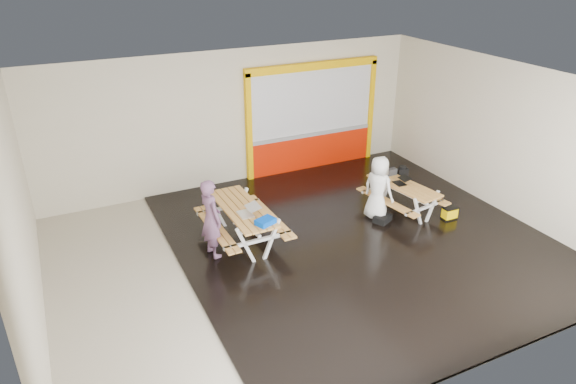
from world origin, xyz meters
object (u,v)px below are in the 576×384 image
picnic_table_right (403,191)px  backpack (402,174)px  blue_pouch (265,221)px  laptop_left (248,211)px  laptop_right (401,181)px  fluke_bag (450,213)px  dark_case (382,219)px  person_left (211,218)px  toolbox (389,172)px  person_right (378,188)px  picnic_table_left (243,216)px

picnic_table_right → backpack: backpack is taller
picnic_table_right → blue_pouch: 3.77m
laptop_left → laptop_right: 3.86m
fluke_bag → picnic_table_right: bearing=133.7°
backpack → laptop_left: bearing=-171.9°
blue_pouch → fluke_bag: 4.54m
laptop_left → fluke_bag: (4.63, -0.80, -0.72)m
blue_pouch → laptop_left: bearing=105.3°
laptop_left → blue_pouch: (0.15, -0.53, -0.00)m
laptop_right → dark_case: 1.01m
person_left → toolbox: bearing=-93.5°
person_left → person_right: person_left is taller
person_left → blue_pouch: size_ratio=4.51×
person_right → laptop_right: bearing=-106.2°
picnic_table_left → laptop_right: bearing=-3.6°
person_left → person_right: bearing=-101.0°
fluke_bag → person_right: bearing=150.7°
laptop_left → picnic_table_left: bearing=91.8°
person_right → blue_pouch: bearing=79.1°
laptop_left → backpack: 4.34m
person_right → backpack: (1.12, 0.60, -0.10)m
blue_pouch → dark_case: size_ratio=0.92×
picnic_table_left → person_right: person_right is taller
picnic_table_right → person_right: 0.73m
person_left → picnic_table_left: bearing=-82.3°
toolbox → backpack: size_ratio=0.81×
picnic_table_left → blue_pouch: bearing=-79.6°
picnic_table_left → blue_pouch: (0.16, -0.85, 0.25)m
laptop_left → dark_case: (3.16, -0.24, -0.79)m
picnic_table_right → blue_pouch: size_ratio=5.51×
picnic_table_left → fluke_bag: 4.79m
person_left → backpack: 5.08m
backpack → dark_case: bearing=-142.9°
laptop_right → toolbox: toolbox is taller
person_right → fluke_bag: size_ratio=4.45×
picnic_table_left → blue_pouch: blue_pouch is taller
laptop_left → laptop_right: (3.85, 0.07, -0.13)m
backpack → dark_case: (-1.13, -0.86, -0.55)m
picnic_table_left → laptop_right: (3.86, -0.24, 0.13)m
person_right → laptop_left: 3.17m
picnic_table_left → dark_case: bearing=-10.0°
laptop_left → picnic_table_right: bearing=-0.1°
dark_case → blue_pouch: bearing=-174.5°
laptop_right → backpack: backpack is taller
person_left → toolbox: (4.65, 0.53, -0.07)m
picnic_table_right → person_left: size_ratio=1.22×
picnic_table_left → laptop_left: (0.01, -0.32, 0.26)m
laptop_left → person_left: bearing=174.1°
person_right → laptop_right: person_right is taller
laptop_right → picnic_table_right: bearing=-82.6°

